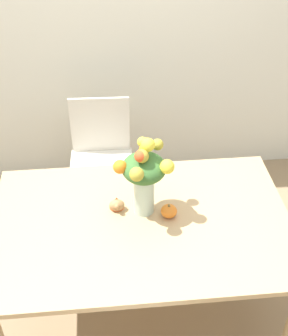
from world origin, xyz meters
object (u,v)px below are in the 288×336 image
(flower_vase, at_px, (144,174))
(dining_chair_near_window, at_px, (101,161))
(turkey_figurine, at_px, (117,203))
(pumpkin, at_px, (169,211))

(flower_vase, height_order, dining_chair_near_window, flower_vase)
(flower_vase, height_order, turkey_figurine, flower_vase)
(pumpkin, bearing_deg, turkey_figurine, 162.31)
(flower_vase, distance_m, turkey_figurine, 0.25)
(turkey_figurine, height_order, dining_chair_near_window, dining_chair_near_window)
(flower_vase, height_order, pumpkin, flower_vase)
(dining_chair_near_window, bearing_deg, flower_vase, -72.55)
(flower_vase, xyz_separation_m, pumpkin, (0.12, -0.05, -0.21))
(pumpkin, height_order, turkey_figurine, pumpkin)
(turkey_figurine, xyz_separation_m, dining_chair_near_window, (-0.08, 0.76, -0.29))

